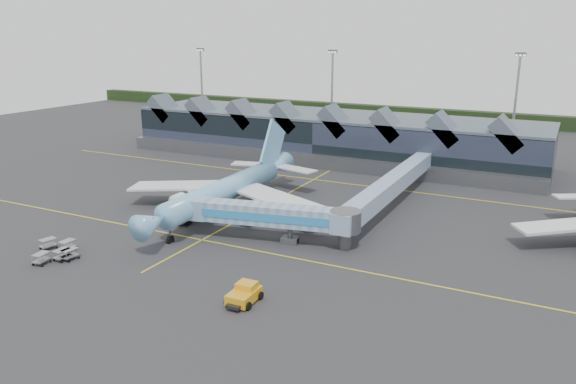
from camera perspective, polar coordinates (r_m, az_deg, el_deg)
The scene contains 10 objects.
ground at distance 82.11m, azimuth -5.49°, elevation -3.11°, with size 260.00×260.00×0.00m, color #28282B.
taxi_stripes at distance 90.27m, azimuth -2.10°, elevation -1.28°, with size 120.00×60.00×0.01m.
tree_line_far at distance 181.94m, azimuth 13.52°, elevation 7.66°, with size 260.00×4.00×4.00m, color black.
terminal at distance 124.03m, azimuth 4.26°, elevation 5.74°, with size 90.00×22.25×12.52m.
light_masts at distance 130.57m, azimuth 17.78°, elevation 8.92°, with size 132.40×42.56×22.45m.
main_airliner at distance 85.89m, azimuth -6.04°, elevation 0.36°, with size 34.68×39.79×12.80m.
jet_bridge at distance 73.07m, azimuth -0.55°, elevation -2.55°, with size 22.96×7.74×5.12m.
fuel_truck at distance 84.42m, azimuth -9.68°, elevation -1.56°, with size 3.13×8.78×2.92m.
pushback_tug at distance 58.39m, azimuth -4.48°, elevation -10.32°, with size 2.90×4.46×1.93m.
baggage_carts at distance 74.96m, azimuth -22.34°, elevation -5.54°, with size 6.80×6.51×1.36m.
Camera 1 is at (42.11, -65.28, 26.59)m, focal length 35.00 mm.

